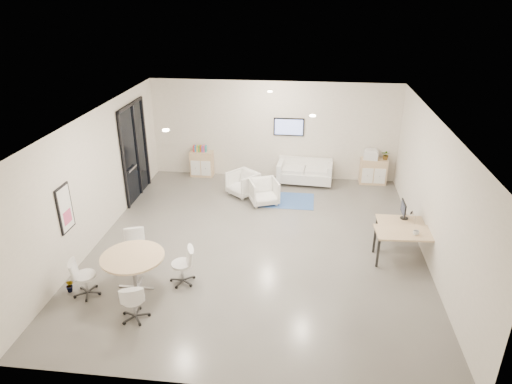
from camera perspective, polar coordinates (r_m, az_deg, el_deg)
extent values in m
cube|color=#5D5A54|center=(11.68, 0.23, -8.19)|extent=(8.00, 9.00, 0.80)
cube|color=white|center=(10.11, 0.27, 11.29)|extent=(8.00, 9.00, 0.80)
cube|color=beige|center=(15.34, 2.31, 8.10)|extent=(8.00, 0.80, 3.20)
cube|color=beige|center=(6.59, -4.71, -16.28)|extent=(8.00, 0.80, 3.20)
cube|color=beige|center=(12.01, -21.11, 1.75)|extent=(0.80, 9.00, 3.20)
cube|color=beige|center=(11.18, 23.26, -0.27)|extent=(0.80, 9.00, 3.20)
cube|color=black|center=(14.01, -14.93, 4.95)|extent=(0.02, 1.90, 2.85)
cube|color=black|center=(13.63, -15.48, 10.44)|extent=(0.06, 1.90, 0.08)
cube|color=black|center=(13.22, -16.22, 3.63)|extent=(0.06, 0.08, 2.85)
cube|color=black|center=(14.81, -13.64, 6.13)|extent=(0.06, 0.08, 2.85)
cube|color=black|center=(14.14, -14.65, 5.15)|extent=(0.06, 0.07, 2.85)
cube|color=#B2B2B7|center=(13.73, -15.18, 2.84)|extent=(0.04, 0.60, 0.05)
cube|color=black|center=(10.56, -22.78, -1.92)|extent=(0.04, 0.54, 1.04)
cube|color=white|center=(10.55, -22.68, -1.93)|extent=(0.01, 0.46, 0.96)
cube|color=#C84873|center=(10.63, -22.49, -2.90)|extent=(0.01, 0.32, 0.30)
cube|color=black|center=(14.85, 4.13, 8.12)|extent=(0.98, 0.05, 0.58)
cube|color=#93A9FF|center=(14.83, 4.13, 8.09)|extent=(0.90, 0.01, 0.50)
cylinder|color=#FFEAC6|center=(9.64, -11.21, 7.59)|extent=(0.14, 0.14, 0.03)
cylinder|color=#FFEAC6|center=(10.64, 7.09, 9.44)|extent=(0.14, 0.14, 0.03)
cylinder|color=#FFEAC6|center=(13.12, 1.76, 12.44)|extent=(0.14, 0.14, 0.03)
cube|color=tan|center=(15.48, -6.78, 3.53)|extent=(0.76, 0.38, 0.85)
cube|color=white|center=(15.38, -7.57, 2.99)|extent=(0.32, 0.02, 0.51)
cube|color=white|center=(15.30, -6.30, 2.95)|extent=(0.32, 0.02, 0.51)
cube|color=tan|center=(15.24, 14.43, 2.54)|extent=(0.84, 0.39, 0.84)
cube|color=white|center=(15.06, 13.76, 2.00)|extent=(0.35, 0.02, 0.50)
cube|color=white|center=(15.11, 15.21, 1.92)|extent=(0.35, 0.02, 0.50)
cube|color=red|center=(15.36, -7.75, 5.43)|extent=(0.04, 0.14, 0.22)
cube|color=#337FCC|center=(15.35, -7.54, 5.42)|extent=(0.04, 0.14, 0.22)
cube|color=gold|center=(15.33, -7.33, 5.42)|extent=(0.04, 0.14, 0.22)
cube|color=#4CB24C|center=(15.32, -7.12, 5.41)|extent=(0.04, 0.14, 0.22)
cube|color=#CC6619|center=(15.31, -6.92, 5.41)|extent=(0.04, 0.14, 0.22)
cube|color=purple|center=(15.29, -6.71, 5.40)|extent=(0.04, 0.14, 0.22)
cube|color=#E54C7F|center=(15.28, -6.50, 5.40)|extent=(0.04, 0.14, 0.22)
cube|color=teal|center=(15.27, -6.29, 5.39)|extent=(0.04, 0.14, 0.22)
cube|color=white|center=(15.04, 14.16, 4.51)|extent=(0.49, 0.42, 0.26)
cube|color=white|center=(14.99, 14.22, 5.08)|extent=(0.37, 0.32, 0.06)
cube|color=silver|center=(14.90, 6.10, 2.07)|extent=(1.80, 0.99, 0.33)
cube|color=silver|center=(15.09, 6.18, 3.69)|extent=(1.75, 0.32, 0.33)
cube|color=silver|center=(14.86, 3.07, 2.79)|extent=(0.22, 0.88, 0.65)
cube|color=silver|center=(14.86, 9.19, 2.50)|extent=(0.22, 0.88, 0.65)
cube|color=#2C4F88|center=(13.74, 3.64, -1.03)|extent=(1.73, 1.16, 0.01)
imported|color=silver|center=(13.95, -1.66, 1.21)|extent=(1.08, 1.07, 0.81)
imported|color=silver|center=(13.39, 0.99, 0.17)|extent=(0.99, 0.96, 0.80)
cube|color=tan|center=(11.64, 18.14, -3.59)|extent=(1.33, 0.67, 0.04)
cube|color=black|center=(11.44, 15.14, -5.66)|extent=(0.05, 0.05, 0.65)
cube|color=black|center=(11.70, 21.11, -5.82)|extent=(0.05, 0.05, 0.65)
cube|color=black|center=(11.93, 14.80, -4.31)|extent=(0.05, 0.05, 0.65)
cube|color=black|center=(12.18, 20.53, -4.50)|extent=(0.05, 0.05, 0.65)
cube|color=tan|center=(11.00, 18.55, -4.88)|extent=(1.52, 0.83, 0.04)
cube|color=black|center=(10.78, 14.99, -7.37)|extent=(0.05, 0.05, 0.73)
cube|color=black|center=(11.09, 22.08, -7.51)|extent=(0.05, 0.05, 0.73)
cube|color=black|center=(11.32, 14.60, -5.69)|extent=(0.05, 0.05, 0.73)
cube|color=black|center=(11.61, 21.34, -5.88)|extent=(0.05, 0.05, 0.73)
cylinder|color=black|center=(11.75, 18.03, -3.12)|extent=(0.20, 0.20, 0.02)
cube|color=black|center=(11.70, 18.10, -2.60)|extent=(0.04, 0.03, 0.24)
cube|color=black|center=(11.63, 17.96, -1.93)|extent=(0.03, 0.50, 0.32)
cylinder|color=tan|center=(9.85, -15.19, -7.83)|extent=(1.32, 1.32, 0.04)
cylinder|color=#B2B2B7|center=(10.06, -14.94, -9.77)|extent=(0.10, 0.10, 0.76)
cube|color=#B2B2B7|center=(10.26, -14.72, -11.45)|extent=(0.77, 0.06, 0.03)
cube|color=#B2B2B7|center=(10.26, -14.72, -11.45)|extent=(0.06, 0.77, 0.03)
imported|color=#3F7F3F|center=(15.10, 15.94, 4.36)|extent=(0.37, 0.39, 0.25)
imported|color=#3F7F3F|center=(10.55, -22.17, -11.17)|extent=(0.22, 0.34, 0.14)
imported|color=white|center=(10.88, 19.39, -4.78)|extent=(0.16, 0.14, 0.13)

